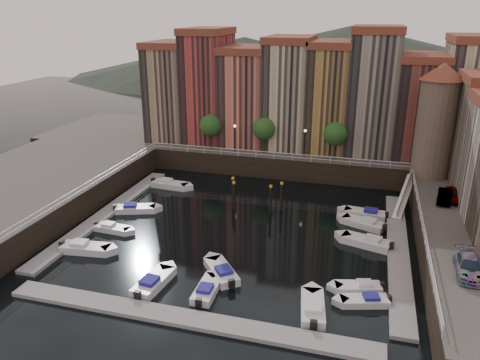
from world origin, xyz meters
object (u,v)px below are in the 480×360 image
(boat_left_2, at_px, (112,228))
(car_a, at_px, (454,195))
(corner_tower, at_px, (437,119))
(mooring_pilings, at_px, (254,196))
(car_b, at_px, (444,197))
(car_c, at_px, (469,267))
(boat_left_0, at_px, (85,248))
(boat_left_3, at_px, (135,209))
(gangway, at_px, (405,194))

(boat_left_2, distance_m, car_a, 37.04)
(corner_tower, xyz_separation_m, mooring_pilings, (-20.04, -9.27, -8.54))
(car_b, distance_m, car_c, 15.11)
(boat_left_0, xyz_separation_m, boat_left_3, (0.07, 10.13, -0.02))
(corner_tower, distance_m, car_c, 24.75)
(gangway, distance_m, boat_left_2, 33.87)
(corner_tower, height_order, boat_left_2, corner_tower)
(corner_tower, distance_m, boat_left_0, 42.43)
(gangway, height_order, boat_left_0, gangway)
(car_b, bearing_deg, mooring_pilings, -169.32)
(boat_left_0, xyz_separation_m, car_b, (34.28, 15.35, 3.25))
(boat_left_0, bearing_deg, corner_tower, 28.59)
(boat_left_2, distance_m, boat_left_3, 5.32)
(corner_tower, xyz_separation_m, car_c, (0.81, -23.87, -6.51))
(mooring_pilings, xyz_separation_m, boat_left_2, (-13.29, -10.01, -1.32))
(boat_left_0, distance_m, boat_left_2, 4.82)
(boat_left_2, relative_size, car_a, 1.09)
(boat_left_0, xyz_separation_m, boat_left_2, (0.18, 4.81, -0.07))
(gangway, relative_size, boat_left_2, 1.95)
(boat_left_2, bearing_deg, car_c, -4.07)
(gangway, bearing_deg, car_c, -79.16)
(boat_left_3, bearing_deg, car_a, -10.07)
(gangway, height_order, boat_left_3, gangway)
(car_a, height_order, car_b, car_a)
(corner_tower, height_order, boat_left_3, corner_tower)
(mooring_pilings, distance_m, car_b, 20.91)
(gangway, relative_size, car_c, 1.77)
(mooring_pilings, height_order, car_b, car_b)
(car_b, xyz_separation_m, car_c, (0.04, -15.11, 0.03))
(corner_tower, distance_m, boat_left_2, 39.75)
(boat_left_0, bearing_deg, gangway, 25.50)
(mooring_pilings, relative_size, car_a, 1.63)
(boat_left_2, bearing_deg, gangway, 29.49)
(boat_left_2, distance_m, car_b, 35.84)
(boat_left_0, distance_m, car_c, 34.48)
(boat_left_0, height_order, car_a, car_a)
(car_a, relative_size, car_c, 0.83)
(corner_tower, height_order, car_c, corner_tower)
(car_c, bearing_deg, boat_left_3, 165.61)
(mooring_pilings, relative_size, boat_left_0, 1.22)
(mooring_pilings, relative_size, car_b, 1.61)
(boat_left_0, relative_size, car_b, 1.32)
(mooring_pilings, xyz_separation_m, boat_left_0, (-13.48, -14.83, -1.25))
(car_b, relative_size, car_c, 0.84)
(boat_left_0, bearing_deg, car_c, -6.75)
(corner_tower, distance_m, gangway, 9.86)
(corner_tower, bearing_deg, boat_left_2, -149.94)
(corner_tower, xyz_separation_m, car_b, (0.77, -8.75, -6.54))
(mooring_pilings, bearing_deg, corner_tower, 24.84)
(car_a, bearing_deg, boat_left_2, -163.23)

